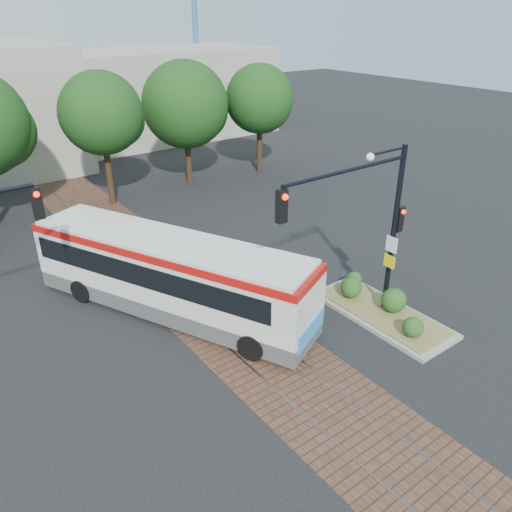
% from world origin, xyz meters
% --- Properties ---
extents(ground, '(120.00, 120.00, 0.00)m').
position_xyz_m(ground, '(0.00, 0.00, 0.00)').
color(ground, black).
rests_on(ground, ground).
extents(trackbed, '(3.60, 40.00, 0.02)m').
position_xyz_m(trackbed, '(0.00, 4.00, 0.01)').
color(trackbed, brown).
rests_on(trackbed, ground).
extents(tree_row, '(26.40, 5.60, 7.67)m').
position_xyz_m(tree_row, '(1.21, 16.42, 4.85)').
color(tree_row, '#382314').
rests_on(tree_row, ground).
extents(warehouses, '(40.00, 13.00, 8.00)m').
position_xyz_m(warehouses, '(-0.53, 28.75, 3.81)').
color(warehouses, '#ADA899').
rests_on(warehouses, ground).
extents(city_bus, '(6.69, 10.84, 2.92)m').
position_xyz_m(city_bus, '(-1.16, 3.86, 1.63)').
color(city_bus, '#49494B').
rests_on(city_bus, ground).
extents(traffic_island, '(2.20, 5.20, 1.13)m').
position_xyz_m(traffic_island, '(4.82, -0.90, 0.33)').
color(traffic_island, gray).
rests_on(traffic_island, ground).
extents(signal_pole_main, '(5.49, 0.46, 6.00)m').
position_xyz_m(signal_pole_main, '(3.86, -0.81, 4.16)').
color(signal_pole_main, black).
rests_on(signal_pole_main, ground).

